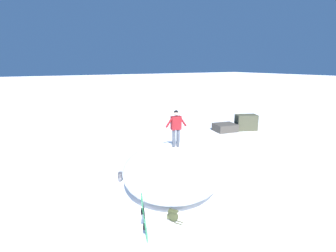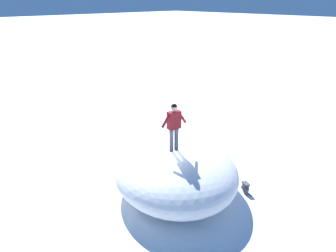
# 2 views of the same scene
# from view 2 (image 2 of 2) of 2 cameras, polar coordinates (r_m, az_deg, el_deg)

# --- Properties ---
(ground) EXTENTS (240.00, 240.00, 0.00)m
(ground) POSITION_cam_2_polar(r_m,az_deg,el_deg) (12.44, -2.15, -11.15)
(ground) COLOR white
(snow_mound) EXTENTS (6.63, 6.92, 1.78)m
(snow_mound) POSITION_cam_2_polar(r_m,az_deg,el_deg) (12.08, 1.22, -7.30)
(snow_mound) COLOR white
(snow_mound) RESTS_ON ground
(snowboarder_standing) EXTENTS (0.99, 0.29, 1.62)m
(snowboarder_standing) POSITION_cam_2_polar(r_m,az_deg,el_deg) (11.04, 1.01, 0.44)
(snowboarder_standing) COLOR #333842
(snowboarder_standing) RESTS_ON snow_mound
(snowboard_primary_upright) EXTENTS (0.28, 0.32, 1.60)m
(snowboard_primary_upright) POSITION_cam_2_polar(r_m,az_deg,el_deg) (15.39, 1.37, -1.16)
(snowboard_primary_upright) COLOR #1E8C47
(snowboard_primary_upright) RESTS_ON ground
(backpack_near) EXTENTS (0.47, 0.56, 0.43)m
(backpack_near) POSITION_cam_2_polar(r_m,az_deg,el_deg) (14.59, -1.09, -5.04)
(backpack_near) COLOR #383D23
(backpack_near) RESTS_ON ground
(backpack_far) EXTENTS (0.40, 0.55, 0.39)m
(backpack_far) POSITION_cam_2_polar(r_m,az_deg,el_deg) (12.68, 12.82, -9.96)
(backpack_far) COLOR #4C4C51
(backpack_far) RESTS_ON ground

